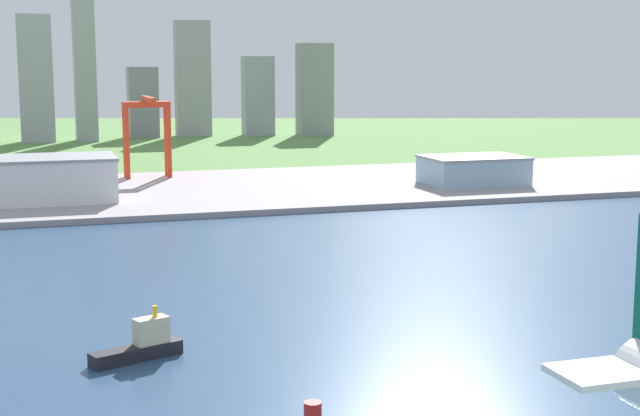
% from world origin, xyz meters
% --- Properties ---
extents(ground_plane, '(2400.00, 2400.00, 0.00)m').
position_xyz_m(ground_plane, '(0.00, 300.00, 0.00)').
color(ground_plane, '#598A43').
extents(water_bay, '(840.00, 360.00, 0.15)m').
position_xyz_m(water_bay, '(0.00, 240.00, 0.07)').
color(water_bay, '#2D4C70').
rests_on(water_bay, ground).
extents(industrial_pier, '(840.00, 140.00, 2.50)m').
position_xyz_m(industrial_pier, '(0.00, 490.00, 1.25)').
color(industrial_pier, '#9C9598').
rests_on(industrial_pier, ground).
extents(tugboat_small, '(19.70, 10.84, 10.65)m').
position_xyz_m(tugboat_small, '(-21.35, 253.56, 3.15)').
color(tugboat_small, black).
rests_on(tugboat_small, water_bay).
extents(port_crane_red, '(23.16, 37.44, 40.87)m').
position_xyz_m(port_crane_red, '(16.23, 537.00, 31.48)').
color(port_crane_red, red).
rests_on(port_crane_red, industrial_pier).
extents(warehouse_main, '(62.81, 36.07, 18.70)m').
position_xyz_m(warehouse_main, '(-37.40, 470.24, 11.87)').
color(warehouse_main, white).
rests_on(warehouse_main, industrial_pier).
extents(warehouse_annex, '(46.42, 32.70, 13.50)m').
position_xyz_m(warehouse_annex, '(160.57, 464.03, 9.27)').
color(warehouse_annex, '#99BCD1').
rests_on(warehouse_annex, industrial_pier).
extents(distant_skyline, '(409.91, 57.82, 143.04)m').
position_xyz_m(distant_skyline, '(7.05, 811.27, 43.16)').
color(distant_skyline, '#B0B0B8').
rests_on(distant_skyline, ground).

